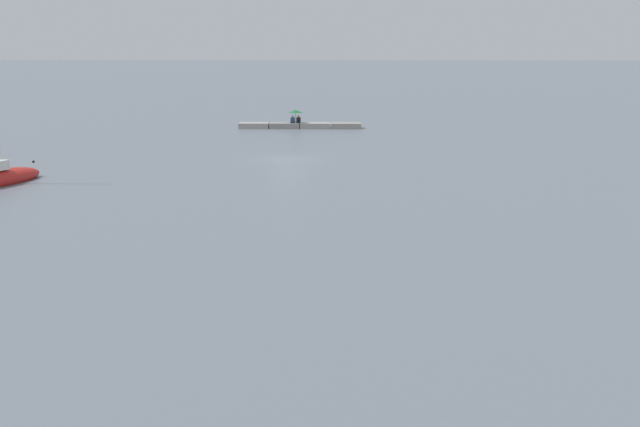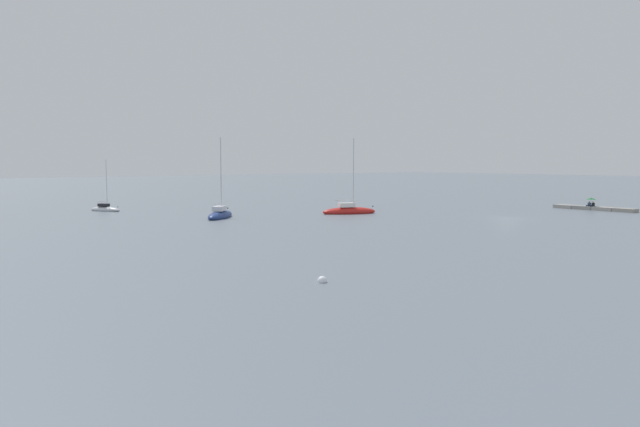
# 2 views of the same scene
# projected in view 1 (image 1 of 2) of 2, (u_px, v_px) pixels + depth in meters

# --- Properties ---
(ground_plane) EXTENTS (500.00, 500.00, 0.00)m
(ground_plane) POSITION_uv_depth(u_px,v_px,m) (288.00, 160.00, 61.07)
(ground_plane) COLOR slate
(seawall_pier) EXTENTS (11.83, 1.75, 0.52)m
(seawall_pier) POSITION_uv_depth(u_px,v_px,m) (300.00, 125.00, 81.69)
(seawall_pier) COLOR gray
(seawall_pier) RESTS_ON ground_plane
(person_seated_dark_left) EXTENTS (0.44, 0.63, 0.73)m
(person_seated_dark_left) POSITION_uv_depth(u_px,v_px,m) (298.00, 120.00, 81.54)
(person_seated_dark_left) COLOR #1E2333
(person_seated_dark_left) RESTS_ON seawall_pier
(person_seated_blue_right) EXTENTS (0.44, 0.63, 0.73)m
(person_seated_blue_right) POSITION_uv_depth(u_px,v_px,m) (293.00, 120.00, 81.51)
(person_seated_blue_right) COLOR #1E2333
(person_seated_blue_right) RESTS_ON seawall_pier
(umbrella_open_green) EXTENTS (1.38, 1.38, 1.30)m
(umbrella_open_green) POSITION_uv_depth(u_px,v_px,m) (296.00, 111.00, 81.34)
(umbrella_open_green) COLOR black
(umbrella_open_green) RESTS_ON seawall_pier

